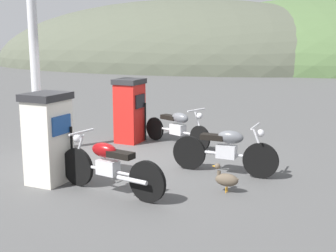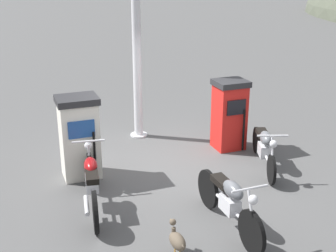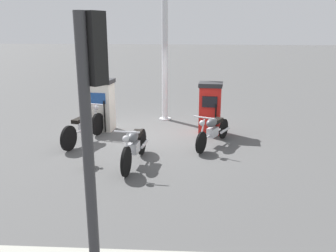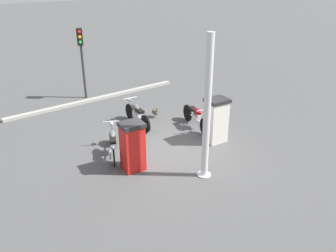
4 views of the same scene
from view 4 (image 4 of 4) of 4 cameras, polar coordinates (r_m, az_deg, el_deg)
name	(u,v)px [view 4 (image 4 of 4)]	position (r m, az deg, el deg)	size (l,w,h in m)	color
ground_plane	(169,148)	(11.75, 0.24, -3.69)	(120.00, 120.00, 0.00)	#4C4C4C
fuel_pump_near	(216,120)	(12.04, 7.87, 0.99)	(0.71, 0.79, 1.57)	silver
fuel_pump_far	(132,146)	(10.30, -5.84, -3.28)	(0.68, 0.72, 1.52)	red
motorcycle_near_pump	(196,117)	(13.10, 4.65, 1.56)	(2.08, 0.74, 0.97)	black
motorcycle_far_pump	(113,141)	(11.35, -9.05, -2.48)	(1.86, 1.00, 0.92)	black
motorcycle_extra	(137,114)	(13.37, -5.15, 2.02)	(2.02, 0.56, 0.96)	black
wandering_duck	(155,112)	(14.14, -2.12, 2.31)	(0.47, 0.21, 0.47)	brown
roadside_traffic_light	(81,51)	(16.21, -14.02, 11.84)	(0.40, 0.30, 3.20)	#38383A
canopy_support_pole	(207,113)	(9.45, 6.42, 2.21)	(0.40, 0.40, 4.13)	silver
road_edge_kerb	(97,99)	(16.43, -11.53, 4.42)	(0.68, 8.35, 0.12)	#9E9E93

